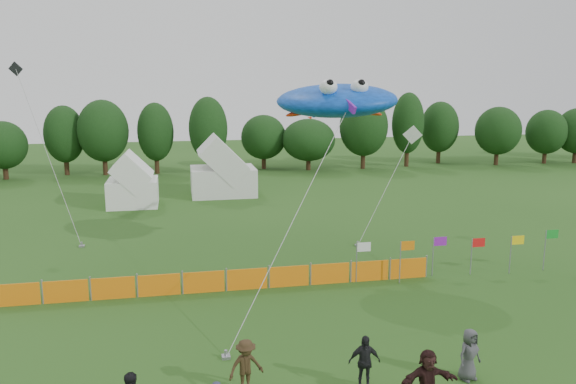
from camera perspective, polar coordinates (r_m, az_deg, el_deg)
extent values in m
cylinder|color=#382314|center=(62.98, -26.77, 2.02)|extent=(0.50, 0.50, 1.91)
ellipsoid|color=black|center=(62.69, -26.97, 4.27)|extent=(4.61, 4.61, 4.30)
cylinder|color=#382314|center=(63.36, -21.58, 2.69)|extent=(0.50, 0.50, 2.38)
ellipsoid|color=black|center=(63.03, -21.78, 5.48)|extent=(4.09, 4.09, 5.35)
cylinder|color=#382314|center=(61.94, -18.09, 2.83)|extent=(0.50, 0.50, 2.57)
ellipsoid|color=black|center=(61.59, -18.28, 5.93)|extent=(5.20, 5.20, 5.79)
cylinder|color=#382314|center=(61.47, -13.18, 2.98)|extent=(0.50, 0.50, 2.46)
ellipsoid|color=black|center=(61.13, -13.31, 5.97)|extent=(3.78, 3.78, 5.55)
cylinder|color=#382314|center=(60.12, -8.02, 3.08)|extent=(0.50, 0.50, 2.66)
ellipsoid|color=black|center=(59.75, -8.11, 6.39)|extent=(4.05, 4.05, 5.99)
cylinder|color=#382314|center=(63.39, -2.48, 3.27)|extent=(0.50, 0.50, 1.98)
ellipsoid|color=black|center=(63.10, -2.50, 5.60)|extent=(5.06, 5.06, 4.46)
cylinder|color=#382314|center=(62.38, 2.08, 3.09)|extent=(0.50, 0.50, 1.86)
ellipsoid|color=black|center=(62.10, 2.10, 5.31)|extent=(5.86, 5.86, 4.18)
cylinder|color=#382314|center=(63.89, 7.63, 3.53)|extent=(0.50, 0.50, 2.62)
ellipsoid|color=black|center=(63.55, 7.71, 6.59)|extent=(5.41, 5.41, 5.89)
cylinder|color=#382314|center=(66.42, 11.97, 3.74)|extent=(0.50, 0.50, 2.78)
ellipsoid|color=black|center=(66.08, 12.09, 6.87)|extent=(3.67, 3.67, 6.26)
cylinder|color=#382314|center=(70.18, 15.04, 3.83)|extent=(0.50, 0.50, 2.42)
ellipsoid|color=black|center=(69.88, 15.16, 6.40)|extent=(4.46, 4.46, 5.44)
cylinder|color=#382314|center=(70.72, 20.41, 3.50)|extent=(0.50, 0.50, 2.24)
ellipsoid|color=black|center=(70.43, 20.57, 5.85)|extent=(5.26, 5.26, 5.03)
cylinder|color=#382314|center=(74.29, 24.61, 3.47)|extent=(0.50, 0.50, 2.10)
ellipsoid|color=black|center=(74.03, 24.78, 5.57)|extent=(4.74, 4.74, 4.73)
cylinder|color=#382314|center=(76.18, 27.12, 3.44)|extent=(0.50, 0.50, 2.16)
cube|color=white|center=(45.76, -15.46, -0.04)|extent=(3.79, 3.79, 2.08)
cube|color=silver|center=(48.63, -6.60, 1.10)|extent=(5.42, 4.34, 2.39)
cube|color=orange|center=(27.25, -25.85, -9.37)|extent=(1.90, 0.06, 1.00)
cube|color=orange|center=(26.80, -21.66, -9.37)|extent=(1.90, 0.06, 1.00)
cube|color=orange|center=(26.50, -17.35, -9.32)|extent=(1.90, 0.06, 1.00)
cube|color=orange|center=(26.35, -12.97, -9.21)|extent=(1.90, 0.06, 1.00)
cube|color=orange|center=(26.35, -8.56, -9.04)|extent=(1.90, 0.06, 1.00)
cube|color=orange|center=(26.50, -4.19, -8.83)|extent=(1.90, 0.06, 1.00)
cube|color=orange|center=(26.80, 0.10, -8.57)|extent=(1.90, 0.06, 1.00)
cube|color=orange|center=(27.24, 4.28, -8.27)|extent=(1.90, 0.06, 1.00)
cube|color=orange|center=(27.82, 8.29, -7.94)|extent=(1.90, 0.06, 1.00)
cube|color=orange|center=(28.53, 12.11, -7.59)|extent=(1.90, 0.06, 1.00)
cylinder|color=gray|center=(27.43, 6.97, -7.12)|extent=(0.06, 0.06, 1.96)
cube|color=white|center=(27.31, 7.71, -5.56)|extent=(0.70, 0.02, 0.45)
cylinder|color=gray|center=(27.59, 11.32, -7.03)|extent=(0.06, 0.06, 2.08)
cube|color=orange|center=(27.49, 12.06, -5.35)|extent=(0.70, 0.02, 0.45)
cylinder|color=gray|center=(28.97, 14.50, -6.38)|extent=(0.06, 0.06, 2.00)
cube|color=purple|center=(28.90, 15.20, -4.86)|extent=(0.70, 0.02, 0.45)
cylinder|color=gray|center=(29.76, 18.12, -6.25)|extent=(0.06, 0.06, 1.86)
cube|color=red|center=(29.74, 18.79, -4.89)|extent=(0.70, 0.02, 0.45)
cylinder|color=gray|center=(30.55, 21.66, -5.96)|extent=(0.06, 0.06, 1.95)
cube|color=yellow|center=(30.54, 22.31, -4.54)|extent=(0.70, 0.02, 0.45)
cylinder|color=gray|center=(31.72, 24.62, -5.41)|extent=(0.06, 0.06, 2.13)
cube|color=#148C26|center=(31.71, 25.26, -3.89)|extent=(0.70, 0.02, 0.45)
imported|color=#352615|center=(18.17, -4.30, -17.26)|extent=(1.26, 0.93, 1.75)
imported|color=black|center=(18.54, 7.76, -16.72)|extent=(1.05, 0.49, 1.75)
imported|color=#414145|center=(19.73, 17.92, -15.43)|extent=(0.97, 0.78, 1.72)
imported|color=black|center=(17.76, 13.98, -18.06)|extent=(1.74, 0.56, 1.88)
ellipsoid|color=blue|center=(28.72, 4.90, 9.26)|extent=(7.76, 7.28, 2.17)
sphere|color=white|center=(27.21, 4.12, 10.60)|extent=(0.87, 0.87, 0.87)
sphere|color=white|center=(27.66, 7.28, 10.54)|extent=(0.87, 0.87, 0.87)
ellipsoid|color=red|center=(28.53, 1.53, 8.14)|extent=(1.82, 0.80, 0.28)
ellipsoid|color=red|center=(29.44, 7.90, 8.13)|extent=(1.82, 0.80, 0.28)
cube|color=purple|center=(26.45, 6.33, 8.64)|extent=(0.37, 0.96, 0.70)
cylinder|color=#A5A5A5|center=(23.01, 0.81, -2.34)|extent=(6.58, 7.31, 8.35)
cube|color=gray|center=(20.59, -6.32, -16.30)|extent=(0.30, 0.30, 0.10)
cube|color=white|center=(39.20, 12.54, 5.69)|extent=(1.31, 0.36, 1.31)
cylinder|color=#A5A5A5|center=(36.19, 10.02, 0.54)|extent=(5.49, 5.20, 6.06)
cube|color=gray|center=(33.59, 7.09, -5.39)|extent=(0.30, 0.30, 0.10)
cube|color=black|center=(38.75, -25.94, 11.19)|extent=(0.90, 0.26, 0.90)
cylinder|color=#A5A5A5|center=(36.62, -23.18, 3.35)|extent=(3.81, 4.05, 10.36)
cube|color=gray|center=(35.32, -20.21, -5.18)|extent=(0.30, 0.30, 0.10)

